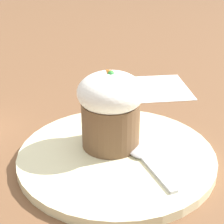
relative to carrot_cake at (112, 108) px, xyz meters
The scene contains 5 objects.
ground_plane 0.07m from the carrot_cake, behind, with size 4.00×4.00×0.00m, color brown.
dessert_plate 0.07m from the carrot_cake, behind, with size 0.26×0.26×0.01m.
carrot_cake is the anchor object (origin of this frame).
spoon 0.08m from the carrot_cake, 153.57° to the right, with size 0.11×0.03×0.01m.
paper_napkin 0.26m from the carrot_cake, 42.67° to the right, with size 0.15×0.14×0.00m.
Camera 1 is at (-0.39, 0.16, 0.28)m, focal length 60.00 mm.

